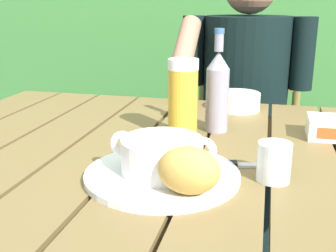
{
  "coord_description": "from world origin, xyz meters",
  "views": [
    {
      "loc": [
        0.2,
        -0.84,
        1.09
      ],
      "look_at": [
        0.01,
        -0.04,
        0.84
      ],
      "focal_mm": 44.73,
      "sensor_mm": 36.0,
      "label": 1
    }
  ],
  "objects_px": {
    "serving_plate": "(162,175)",
    "beer_glass": "(183,99)",
    "water_glass_small": "(274,162)",
    "bread_roll": "(189,170)",
    "diner_bowl": "(238,101)",
    "person_eating": "(243,99)",
    "chair_near_diner": "(244,150)",
    "butter_tub": "(336,128)",
    "table_knife": "(235,165)",
    "soup_bowl": "(162,154)",
    "beer_bottle": "(217,90)"
  },
  "relations": [
    {
      "from": "water_glass_small",
      "to": "diner_bowl",
      "type": "relative_size",
      "value": 0.55
    },
    {
      "from": "serving_plate",
      "to": "chair_near_diner",
      "type": "bearing_deg",
      "value": 84.88
    },
    {
      "from": "bread_roll",
      "to": "beer_glass",
      "type": "bearing_deg",
      "value": 103.35
    },
    {
      "from": "soup_bowl",
      "to": "water_glass_small",
      "type": "bearing_deg",
      "value": 10.31
    },
    {
      "from": "beer_glass",
      "to": "table_knife",
      "type": "height_order",
      "value": "beer_glass"
    },
    {
      "from": "water_glass_small",
      "to": "beer_bottle",
      "type": "bearing_deg",
      "value": 116.53
    },
    {
      "from": "person_eating",
      "to": "diner_bowl",
      "type": "bearing_deg",
      "value": -89.52
    },
    {
      "from": "soup_bowl",
      "to": "butter_tub",
      "type": "relative_size",
      "value": 1.56
    },
    {
      "from": "person_eating",
      "to": "table_knife",
      "type": "distance_m",
      "value": 0.79
    },
    {
      "from": "person_eating",
      "to": "butter_tub",
      "type": "xyz_separation_m",
      "value": [
        0.25,
        -0.55,
        0.07
      ]
    },
    {
      "from": "soup_bowl",
      "to": "diner_bowl",
      "type": "distance_m",
      "value": 0.55
    },
    {
      "from": "person_eating",
      "to": "beer_glass",
      "type": "height_order",
      "value": "person_eating"
    },
    {
      "from": "beer_bottle",
      "to": "water_glass_small",
      "type": "bearing_deg",
      "value": -63.47
    },
    {
      "from": "bread_roll",
      "to": "water_glass_small",
      "type": "relative_size",
      "value": 1.53
    },
    {
      "from": "soup_bowl",
      "to": "table_knife",
      "type": "distance_m",
      "value": 0.16
    },
    {
      "from": "beer_glass",
      "to": "bread_roll",
      "type": "bearing_deg",
      "value": -76.65
    },
    {
      "from": "butter_tub",
      "to": "table_knife",
      "type": "height_order",
      "value": "butter_tub"
    },
    {
      "from": "serving_plate",
      "to": "beer_glass",
      "type": "height_order",
      "value": "beer_glass"
    },
    {
      "from": "person_eating",
      "to": "serving_plate",
      "type": "xyz_separation_m",
      "value": [
        -0.09,
        -0.88,
        0.05
      ]
    },
    {
      "from": "chair_near_diner",
      "to": "bread_roll",
      "type": "height_order",
      "value": "chair_near_diner"
    },
    {
      "from": "chair_near_diner",
      "to": "serving_plate",
      "type": "height_order",
      "value": "chair_near_diner"
    },
    {
      "from": "water_glass_small",
      "to": "soup_bowl",
      "type": "bearing_deg",
      "value": -169.69
    },
    {
      "from": "chair_near_diner",
      "to": "beer_glass",
      "type": "height_order",
      "value": "beer_glass"
    },
    {
      "from": "bread_roll",
      "to": "beer_bottle",
      "type": "relative_size",
      "value": 0.44
    },
    {
      "from": "serving_plate",
      "to": "beer_glass",
      "type": "xyz_separation_m",
      "value": [
        -0.01,
        0.24,
        0.09
      ]
    },
    {
      "from": "serving_plate",
      "to": "diner_bowl",
      "type": "bearing_deg",
      "value": 79.89
    },
    {
      "from": "bread_roll",
      "to": "butter_tub",
      "type": "relative_size",
      "value": 0.86
    },
    {
      "from": "bread_roll",
      "to": "diner_bowl",
      "type": "bearing_deg",
      "value": 86.99
    },
    {
      "from": "diner_bowl",
      "to": "soup_bowl",
      "type": "bearing_deg",
      "value": -100.11
    },
    {
      "from": "beer_glass",
      "to": "water_glass_small",
      "type": "relative_size",
      "value": 2.61
    },
    {
      "from": "diner_bowl",
      "to": "person_eating",
      "type": "bearing_deg",
      "value": 90.48
    },
    {
      "from": "beer_bottle",
      "to": "water_glass_small",
      "type": "height_order",
      "value": "beer_bottle"
    },
    {
      "from": "person_eating",
      "to": "table_knife",
      "type": "height_order",
      "value": "person_eating"
    },
    {
      "from": "serving_plate",
      "to": "beer_glass",
      "type": "distance_m",
      "value": 0.26
    },
    {
      "from": "chair_near_diner",
      "to": "person_eating",
      "type": "bearing_deg",
      "value": -90.81
    },
    {
      "from": "chair_near_diner",
      "to": "beer_bottle",
      "type": "relative_size",
      "value": 3.57
    },
    {
      "from": "diner_bowl",
      "to": "butter_tub",
      "type": "bearing_deg",
      "value": -41.16
    },
    {
      "from": "chair_near_diner",
      "to": "bread_roll",
      "type": "relative_size",
      "value": 8.17
    },
    {
      "from": "beer_bottle",
      "to": "beer_glass",
      "type": "bearing_deg",
      "value": -133.64
    },
    {
      "from": "chair_near_diner",
      "to": "water_glass_small",
      "type": "height_order",
      "value": "chair_near_diner"
    },
    {
      "from": "butter_tub",
      "to": "beer_bottle",
      "type": "bearing_deg",
      "value": -178.31
    },
    {
      "from": "butter_tub",
      "to": "person_eating",
      "type": "bearing_deg",
      "value": 114.39
    },
    {
      "from": "water_glass_small",
      "to": "chair_near_diner",
      "type": "bearing_deg",
      "value": 95.68
    },
    {
      "from": "soup_bowl",
      "to": "table_knife",
      "type": "bearing_deg",
      "value": 34.01
    },
    {
      "from": "beer_glass",
      "to": "water_glass_small",
      "type": "xyz_separation_m",
      "value": [
        0.21,
        -0.2,
        -0.06
      ]
    },
    {
      "from": "chair_near_diner",
      "to": "person_eating",
      "type": "distance_m",
      "value": 0.34
    },
    {
      "from": "serving_plate",
      "to": "table_knife",
      "type": "distance_m",
      "value": 0.15
    },
    {
      "from": "water_glass_small",
      "to": "butter_tub",
      "type": "height_order",
      "value": "water_glass_small"
    },
    {
      "from": "serving_plate",
      "to": "bread_roll",
      "type": "height_order",
      "value": "bread_roll"
    },
    {
      "from": "soup_bowl",
      "to": "chair_near_diner",
      "type": "bearing_deg",
      "value": 84.88
    }
  ]
}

